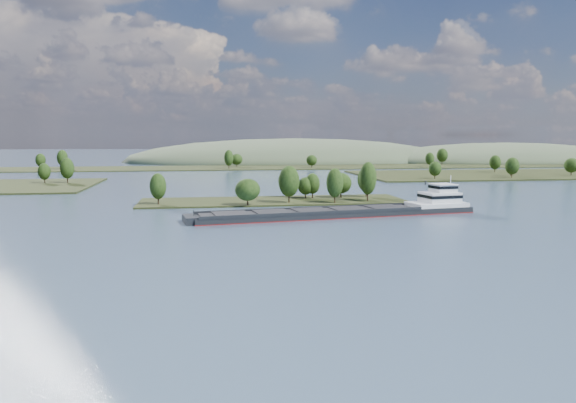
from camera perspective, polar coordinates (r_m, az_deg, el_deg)
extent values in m
plane|color=#3E516B|center=(154.03, 1.28, -2.64)|extent=(1800.00, 1800.00, 0.00)
cube|color=black|center=(212.81, -1.51, -0.02)|extent=(100.00, 30.00, 1.20)
cylinder|color=black|center=(204.20, 4.77, 0.43)|extent=(0.50, 0.50, 4.16)
ellipsoid|color=black|center=(203.68, 4.78, 1.91)|extent=(6.28, 6.28, 10.71)
cylinder|color=black|center=(225.03, 0.05, 0.96)|extent=(0.50, 0.50, 3.54)
ellipsoid|color=black|center=(224.62, 0.05, 2.10)|extent=(8.40, 8.40, 9.12)
cylinder|color=black|center=(204.77, 0.10, 0.50)|extent=(0.50, 0.50, 4.42)
ellipsoid|color=black|center=(204.23, 0.10, 2.07)|extent=(7.84, 7.84, 11.37)
cylinder|color=black|center=(219.48, 1.80, 0.70)|extent=(0.50, 0.50, 2.71)
ellipsoid|color=black|center=(219.14, 1.81, 1.59)|extent=(6.20, 6.20, 6.97)
cylinder|color=black|center=(198.18, -4.12, 0.08)|extent=(0.50, 0.50, 3.07)
ellipsoid|color=black|center=(197.76, -4.13, 1.20)|extent=(8.95, 8.95, 7.89)
cylinder|color=black|center=(205.31, -13.04, 0.24)|extent=(0.50, 0.50, 3.65)
ellipsoid|color=black|center=(204.85, -13.07, 1.53)|extent=(5.90, 5.90, 9.39)
cylinder|color=black|center=(219.94, 2.50, 0.77)|extent=(0.50, 0.50, 3.19)
ellipsoid|color=black|center=(219.55, 2.50, 1.82)|extent=(5.92, 5.92, 8.21)
cylinder|color=black|center=(226.25, 7.95, 0.98)|extent=(0.50, 0.50, 3.98)
ellipsoid|color=black|center=(225.80, 7.97, 2.26)|extent=(7.27, 7.27, 10.25)
cylinder|color=black|center=(212.36, 8.09, 0.71)|extent=(0.50, 0.50, 4.80)
ellipsoid|color=black|center=(211.81, 8.12, 2.35)|extent=(6.50, 6.50, 12.35)
cylinder|color=black|center=(222.60, 5.39, 0.82)|extent=(0.50, 0.50, 3.21)
ellipsoid|color=black|center=(222.21, 5.40, 1.87)|extent=(8.48, 8.48, 8.25)
cylinder|color=black|center=(309.32, -21.49, 2.18)|extent=(0.50, 0.50, 4.21)
ellipsoid|color=black|center=(308.98, -21.53, 3.17)|extent=(7.10, 7.10, 10.83)
cylinder|color=black|center=(312.12, -23.49, 2.04)|extent=(0.50, 0.50, 3.32)
ellipsoid|color=black|center=(311.84, -23.52, 2.81)|extent=(6.21, 6.21, 8.53)
cylinder|color=black|center=(324.41, 14.69, 2.53)|extent=(0.50, 0.50, 3.20)
ellipsoid|color=black|center=(324.15, 14.71, 3.25)|extent=(7.09, 7.09, 8.23)
cylinder|color=black|center=(381.06, 26.83, 2.64)|extent=(0.50, 0.50, 3.47)
ellipsoid|color=black|center=(380.82, 26.86, 3.30)|extent=(8.79, 8.79, 8.92)
cylinder|color=black|center=(345.72, 21.78, 2.57)|extent=(0.50, 0.50, 3.85)
ellipsoid|color=black|center=(345.44, 21.82, 3.38)|extent=(7.90, 7.90, 9.90)
cylinder|color=black|center=(360.91, 21.69, 2.67)|extent=(0.50, 0.50, 3.04)
ellipsoid|color=black|center=(360.68, 21.72, 3.28)|extent=(6.35, 6.35, 7.81)
cylinder|color=black|center=(393.97, 20.27, 3.08)|extent=(0.50, 0.50, 3.68)
ellipsoid|color=black|center=(393.73, 20.30, 3.76)|extent=(7.48, 7.48, 9.46)
cube|color=black|center=(431.21, -5.16, 3.40)|extent=(900.00, 60.00, 1.20)
cylinder|color=black|center=(442.60, -23.81, 3.26)|extent=(0.50, 0.50, 3.74)
ellipsoid|color=black|center=(442.38, -23.84, 3.87)|extent=(7.07, 7.07, 9.61)
cylinder|color=black|center=(446.06, 14.19, 3.65)|extent=(0.50, 0.50, 3.69)
ellipsoid|color=black|center=(445.85, 14.21, 4.25)|extent=(6.91, 6.91, 9.50)
cylinder|color=black|center=(435.65, -5.24, 3.74)|extent=(0.50, 0.50, 3.34)
ellipsoid|color=black|center=(435.45, -5.24, 4.29)|extent=(9.28, 9.28, 8.58)
cylinder|color=black|center=(485.65, 15.38, 3.90)|extent=(0.50, 0.50, 4.42)
ellipsoid|color=black|center=(485.42, 15.40, 4.56)|extent=(9.17, 9.17, 11.36)
cylinder|color=black|center=(439.56, -21.91, 3.38)|extent=(0.50, 0.50, 4.55)
ellipsoid|color=black|center=(439.30, -21.95, 4.13)|extent=(7.79, 7.79, 11.69)
cylinder|color=black|center=(425.92, 2.41, 3.68)|extent=(0.50, 0.50, 3.15)
ellipsoid|color=black|center=(425.72, 2.42, 4.21)|extent=(8.30, 8.30, 8.10)
cylinder|color=black|center=(411.56, -6.03, 3.63)|extent=(0.50, 0.50, 4.54)
ellipsoid|color=black|center=(411.29, -6.04, 4.44)|extent=(6.71, 6.71, 11.69)
ellipsoid|color=#47573B|center=(576.40, 21.19, 3.82)|extent=(260.00, 140.00, 36.00)
ellipsoid|color=#47573B|center=(537.24, 0.60, 4.09)|extent=(320.00, 160.00, 44.00)
cube|color=black|center=(175.40, 5.10, -1.32)|extent=(91.30, 25.44, 2.49)
cube|color=maroon|center=(175.47, 5.10, -1.49)|extent=(91.56, 25.69, 0.28)
cube|color=black|center=(177.08, 1.70, -0.70)|extent=(69.45, 11.49, 0.91)
cube|color=black|center=(166.74, 2.97, -1.17)|extent=(69.45, 11.49, 0.91)
cube|color=black|center=(171.92, 2.32, -0.99)|extent=(68.75, 20.75, 0.34)
cube|color=black|center=(165.08, -5.84, -1.22)|extent=(11.53, 10.78, 0.40)
cube|color=black|center=(168.05, -1.68, -1.05)|extent=(11.53, 10.78, 0.40)
cube|color=black|center=(171.87, 2.32, -0.88)|extent=(11.53, 10.78, 0.40)
cube|color=black|center=(176.49, 6.12, -0.71)|extent=(11.53, 10.78, 0.40)
cube|color=black|center=(181.85, 9.72, -0.55)|extent=(11.53, 10.78, 0.40)
cube|color=black|center=(163.28, -9.93, -1.84)|extent=(4.96, 10.61, 2.27)
cylinder|color=black|center=(163.21, -9.54, -1.27)|extent=(0.31, 0.31, 2.49)
cube|color=white|center=(191.42, 14.85, -0.26)|extent=(19.61, 13.59, 1.36)
cube|color=white|center=(191.78, 15.15, 0.42)|extent=(12.61, 10.73, 3.40)
cube|color=black|center=(191.73, 15.16, 0.56)|extent=(12.87, 10.99, 1.02)
cube|color=white|center=(192.10, 15.47, 1.31)|extent=(7.78, 7.78, 2.49)
cube|color=black|center=(192.06, 15.47, 1.44)|extent=(8.04, 8.04, 0.91)
cube|color=white|center=(191.98, 15.48, 1.71)|extent=(8.30, 8.30, 0.23)
cylinder|color=white|center=(193.43, 16.20, 2.13)|extent=(0.26, 0.26, 2.95)
cylinder|color=black|center=(192.40, 13.80, 1.84)|extent=(0.65, 0.65, 1.36)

